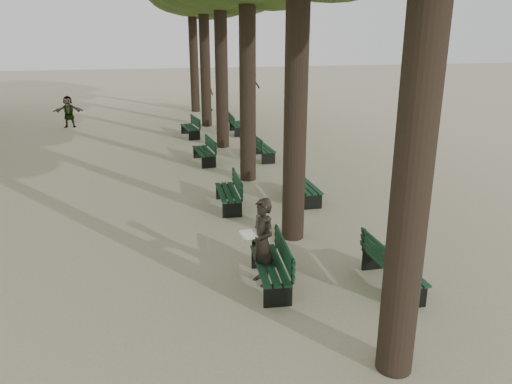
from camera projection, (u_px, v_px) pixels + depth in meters
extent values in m
plane|color=tan|center=(262.00, 309.00, 8.85)|extent=(120.00, 120.00, 0.00)
cylinder|color=#33261C|center=(419.00, 113.00, 6.16)|extent=(0.52, 0.52, 7.50)
cylinder|color=#33261C|center=(296.00, 77.00, 10.79)|extent=(0.52, 0.52, 7.50)
cylinder|color=#33261C|center=(247.00, 63.00, 15.42)|extent=(0.52, 0.52, 7.50)
cylinder|color=#33261C|center=(221.00, 56.00, 20.05)|extent=(0.52, 0.52, 7.50)
cylinder|color=#33261C|center=(205.00, 51.00, 24.68)|extent=(0.52, 0.52, 7.50)
cylinder|color=#33261C|center=(193.00, 48.00, 29.31)|extent=(0.52, 0.52, 7.50)
cube|color=black|center=(269.00, 275.00, 9.60)|extent=(0.67, 1.84, 0.45)
cube|color=black|center=(269.00, 265.00, 9.53)|extent=(0.69, 1.84, 0.04)
cube|color=black|center=(284.00, 251.00, 9.49)|extent=(0.19, 1.80, 0.40)
cube|color=black|center=(228.00, 200.00, 13.85)|extent=(0.60, 1.82, 0.45)
cube|color=black|center=(227.00, 192.00, 13.78)|extent=(0.62, 1.82, 0.04)
cube|color=black|center=(237.00, 182.00, 13.75)|extent=(0.12, 1.80, 0.40)
cube|color=black|center=(204.00, 157.00, 18.57)|extent=(0.66, 1.84, 0.45)
cube|color=black|center=(204.00, 151.00, 18.50)|extent=(0.68, 1.84, 0.04)
cube|color=black|center=(211.00, 143.00, 18.50)|extent=(0.19, 1.80, 0.40)
cube|color=black|center=(190.00, 132.00, 23.09)|extent=(0.75, 1.85, 0.45)
cube|color=black|center=(190.00, 127.00, 23.02)|extent=(0.77, 1.85, 0.04)
cube|color=black|center=(195.00, 121.00, 23.03)|extent=(0.27, 1.79, 0.40)
cube|color=black|center=(393.00, 276.00, 9.55)|extent=(0.53, 1.80, 0.45)
cube|color=black|center=(394.00, 266.00, 9.49)|extent=(0.55, 1.80, 0.04)
cube|color=black|center=(382.00, 254.00, 9.34)|extent=(0.05, 1.80, 0.40)
cube|color=black|center=(305.00, 193.00, 14.48)|extent=(0.53, 1.80, 0.45)
cube|color=black|center=(305.00, 185.00, 14.41)|extent=(0.55, 1.80, 0.04)
cube|color=black|center=(296.00, 177.00, 14.27)|extent=(0.05, 1.80, 0.40)
cube|color=black|center=(263.00, 153.00, 19.13)|extent=(0.58, 1.82, 0.45)
cube|color=black|center=(263.00, 147.00, 19.06)|extent=(0.60, 1.82, 0.04)
cube|color=black|center=(256.00, 141.00, 18.90)|extent=(0.10, 1.80, 0.40)
cube|color=black|center=(238.00, 129.00, 23.82)|extent=(0.57, 1.82, 0.45)
cube|color=black|center=(238.00, 124.00, 23.75)|extent=(0.59, 1.82, 0.04)
cube|color=black|center=(232.00, 119.00, 23.61)|extent=(0.09, 1.80, 0.40)
imported|color=black|center=(262.00, 242.00, 9.52)|extent=(0.54, 0.77, 1.74)
cube|color=white|center=(249.00, 234.00, 9.41)|extent=(0.37, 0.29, 0.12)
imported|color=#262628|center=(69.00, 112.00, 25.24)|extent=(1.47, 0.35, 1.58)
imported|color=#262628|center=(252.00, 85.00, 36.39)|extent=(1.23, 0.50, 1.85)
imported|color=#262628|center=(208.00, 95.00, 30.35)|extent=(1.03, 1.05, 1.87)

